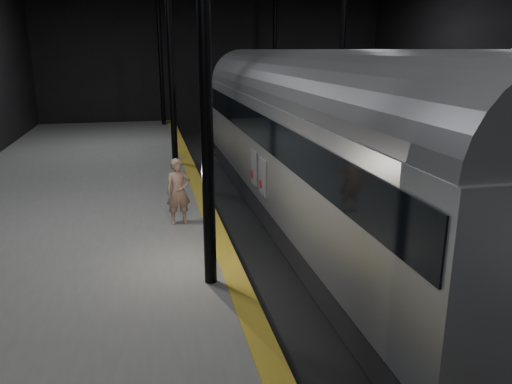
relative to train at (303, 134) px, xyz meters
name	(u,v)px	position (x,y,z in m)	size (l,w,h in m)	color
ground	(316,243)	(0.00, -1.63, -3.18)	(44.00, 44.00, 0.00)	black
platform_left	(61,248)	(-7.50, -1.63, -2.68)	(9.00, 43.80, 1.00)	#595956
tactile_strip	(212,220)	(-3.25, -1.63, -2.17)	(0.50, 43.80, 0.01)	#885C18
track	(316,241)	(0.00, -1.63, -3.11)	(2.40, 43.00, 0.24)	#3F3328
train	(303,134)	(0.00, 0.00, 0.00)	(3.19, 21.32, 5.70)	#A3A6AB
woman	(178,192)	(-4.19, -1.70, -1.23)	(0.69, 0.45, 1.90)	#98725D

